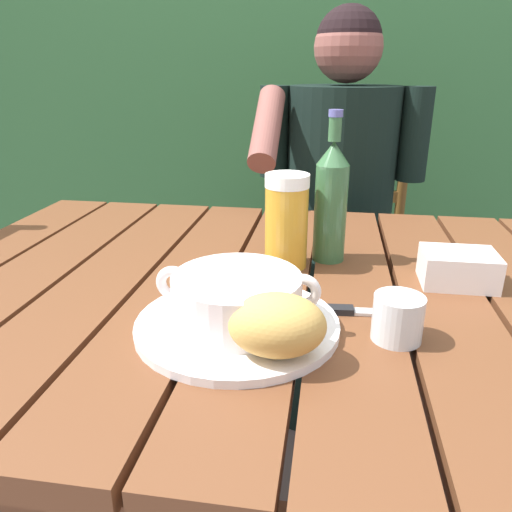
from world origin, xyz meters
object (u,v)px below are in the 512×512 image
Objects in this scene: person_eating at (339,191)px; butter_tub at (458,268)px; water_glass_small at (398,318)px; table_knife at (352,311)px; serving_plate at (237,324)px; beer_bottle at (331,200)px; bread_roll at (277,325)px; chair_near_diner at (335,246)px; beer_glass at (286,221)px; soup_bowl at (237,297)px.

butter_tub is (0.19, -0.65, 0.03)m from person_eating.
table_knife is (-0.06, 0.06, -0.03)m from water_glass_small.
serving_plate is 0.33m from beer_bottle.
water_glass_small is 0.56× the size of butter_tub.
water_glass_small is at bearing -85.06° from person_eating.
serving_plate reaches higher than table_knife.
bread_roll is at bearing -49.40° from serving_plate.
water_glass_small is at bearing -71.27° from beer_bottle.
beer_glass is at bearing -97.05° from chair_near_diner.
person_eating is 9.87× the size of bread_roll.
beer_glass is at bearing 79.85° from soup_bowl.
beer_bottle is at bearing 67.31° from soup_bowl.
beer_bottle is at bearing 30.30° from beer_glass.
chair_near_diner is at bearing 88.19° from beer_bottle.
beer_bottle is at bearing 159.30° from butter_tub.
water_glass_small is (0.21, 0.00, 0.02)m from serving_plate.
person_eating reaches higher than table_knife.
soup_bowl is 1.34× the size of beer_glass.
person_eating is 0.68m from butter_tub.
bread_roll reaches higher than water_glass_small.
beer_glass reaches higher than water_glass_small.
person_eating is at bearing 80.68° from soup_bowl.
butter_tub is at bearing -73.51° from person_eating.
beer_glass is at bearing 172.83° from butter_tub.
serving_plate is 0.04m from soup_bowl.
serving_plate is at bearing -178.83° from water_glass_small.
chair_near_diner is 0.85m from beer_bottle.
serving_plate is at bearing -75.96° from soup_bowl.
water_glass_small is (0.07, -1.05, 0.28)m from chair_near_diner.
butter_tub is at bearing -20.70° from beer_bottle.
chair_near_diner is 0.76× the size of person_eating.
chair_near_diner reaches higher than table_knife.
serving_plate is at bearing -99.32° from person_eating.
beer_glass is at bearing 123.70° from table_knife.
soup_bowl is 0.83× the size of beer_bottle.
person_eating reaches higher than butter_tub.
person_eating is 0.94m from bread_roll.
chair_near_diner is 1.09m from water_glass_small.
bread_roll is 1.85× the size of water_glass_small.
chair_near_diner is 4.08× the size of soup_bowl.
soup_bowl is at bearing -100.15° from beer_glass.
table_knife is at bearing 56.30° from bread_roll.
bread_roll is 0.18m from table_knife.
beer_glass is 1.01× the size of table_knife.
butter_tub is (0.19, -0.85, 0.27)m from chair_near_diner.
serving_plate is at bearing -148.57° from butter_tub.
chair_near_diner is 0.91m from butter_tub.
bread_roll is 0.74× the size of table_knife.
butter_tub is at bearing 37.64° from table_knife.
soup_bowl is 1.83× the size of bread_roll.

